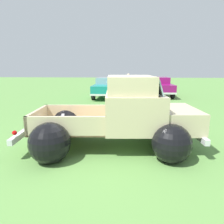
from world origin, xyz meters
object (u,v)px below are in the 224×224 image
(lane_cone_1, at_px, (56,118))
(spectator_0, at_px, (128,82))
(show_car_1, at_px, (157,86))
(show_car_0, at_px, (108,86))
(lane_cone_0, at_px, (165,115))
(vintage_pickup_truck, at_px, (123,119))

(lane_cone_1, bearing_deg, spectator_0, 73.71)
(show_car_1, distance_m, lane_cone_1, 9.94)
(show_car_0, xyz_separation_m, lane_cone_1, (-1.23, -7.65, -0.47))
(show_car_0, xyz_separation_m, lane_cone_0, (2.86, -6.92, -0.47))
(vintage_pickup_truck, height_order, show_car_1, vintage_pickup_truck)
(spectator_0, bearing_deg, lane_cone_1, -162.63)
(show_car_0, xyz_separation_m, spectator_0, (1.54, 1.84, 0.18))
(show_car_0, height_order, lane_cone_1, show_car_0)
(show_car_0, height_order, show_car_1, same)
(vintage_pickup_truck, relative_size, show_car_1, 1.11)
(spectator_0, bearing_deg, show_car_0, 173.76)
(lane_cone_0, distance_m, lane_cone_1, 4.16)
(vintage_pickup_truck, relative_size, lane_cone_0, 7.51)
(vintage_pickup_truck, bearing_deg, show_car_1, 72.62)
(show_car_1, distance_m, spectator_0, 2.41)
(lane_cone_1, bearing_deg, show_car_0, 80.83)
(lane_cone_0, relative_size, lane_cone_1, 1.00)
(vintage_pickup_truck, relative_size, show_car_0, 1.06)
(show_car_0, distance_m, show_car_1, 3.87)
(spectator_0, distance_m, lane_cone_0, 8.89)
(show_car_0, distance_m, lane_cone_1, 7.76)
(show_car_1, relative_size, lane_cone_1, 6.76)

